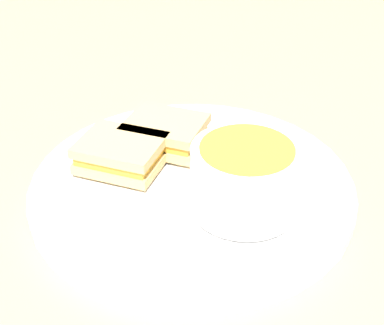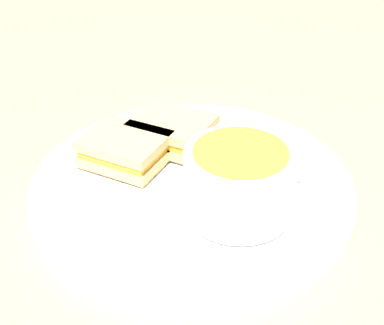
% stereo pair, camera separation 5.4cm
% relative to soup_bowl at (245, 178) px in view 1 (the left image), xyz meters
% --- Properties ---
extents(ground_plane, '(2.40, 2.40, 0.00)m').
position_rel_soup_bowl_xyz_m(ground_plane, '(-0.06, -0.04, -0.05)').
color(ground_plane, tan).
extents(plate, '(0.34, 0.34, 0.02)m').
position_rel_soup_bowl_xyz_m(plate, '(-0.06, -0.04, -0.04)').
color(plate, white).
rests_on(plate, ground_plane).
extents(soup_bowl, '(0.10, 0.10, 0.07)m').
position_rel_soup_bowl_xyz_m(soup_bowl, '(0.00, 0.00, 0.00)').
color(soup_bowl, white).
rests_on(soup_bowl, plate).
extents(spoon, '(0.11, 0.09, 0.01)m').
position_rel_soup_bowl_xyz_m(spoon, '(-0.12, 0.01, -0.03)').
color(spoon, silver).
rests_on(spoon, plate).
extents(sandwich_half_near, '(0.10, 0.11, 0.03)m').
position_rel_soup_bowl_xyz_m(sandwich_half_near, '(-0.12, -0.06, -0.02)').
color(sandwich_half_near, tan).
rests_on(sandwich_half_near, plate).
extents(sandwich_half_far, '(0.10, 0.11, 0.03)m').
position_rel_soup_bowl_xyz_m(sandwich_half_far, '(-0.09, -0.11, -0.02)').
color(sandwich_half_far, tan).
rests_on(sandwich_half_far, plate).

